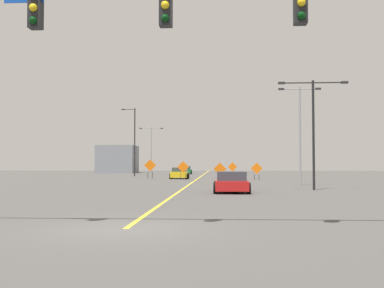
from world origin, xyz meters
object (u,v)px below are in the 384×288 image
(street_lamp_near_right, at_px, (151,146))
(street_lamp_far_right, at_px, (134,139))
(traffic_signal_assembly, at_px, (240,23))
(car_red_near, at_px, (231,183))
(construction_sign_left_lane, at_px, (183,168))
(construction_sign_median_near, at_px, (220,170))
(street_lamp_mid_left, at_px, (300,127))
(construction_sign_right_lane, at_px, (233,168))
(car_yellow_distant, at_px, (180,173))
(construction_sign_right_shoulder, at_px, (257,169))
(street_lamp_far_left, at_px, (313,123))
(construction_sign_left_shoulder, at_px, (150,166))
(car_green_passing, at_px, (185,170))

(street_lamp_near_right, height_order, street_lamp_far_right, street_lamp_far_right)
(traffic_signal_assembly, bearing_deg, car_red_near, 89.40)
(construction_sign_left_lane, distance_m, construction_sign_median_near, 6.23)
(street_lamp_mid_left, distance_m, construction_sign_right_lane, 20.25)
(traffic_signal_assembly, height_order, car_yellow_distant, traffic_signal_assembly)
(street_lamp_mid_left, distance_m, construction_sign_left_lane, 16.89)
(street_lamp_near_right, height_order, construction_sign_right_shoulder, street_lamp_near_right)
(street_lamp_far_left, relative_size, construction_sign_right_shoulder, 3.92)
(street_lamp_mid_left, bearing_deg, construction_sign_right_shoulder, 99.92)
(street_lamp_far_left, height_order, construction_sign_right_lane, street_lamp_far_left)
(car_red_near, bearing_deg, construction_sign_left_shoulder, 108.42)
(street_lamp_far_left, xyz_separation_m, street_lamp_near_right, (-16.99, 44.15, 0.14))
(traffic_signal_assembly, height_order, car_green_passing, traffic_signal_assembly)
(construction_sign_right_shoulder, bearing_deg, street_lamp_far_left, -83.59)
(construction_sign_median_near, bearing_deg, street_lamp_near_right, 110.11)
(traffic_signal_assembly, xyz_separation_m, construction_sign_right_lane, (1.00, 44.21, -4.22))
(street_lamp_mid_left, relative_size, construction_sign_right_lane, 4.11)
(construction_sign_right_lane, bearing_deg, street_lamp_near_right, 123.64)
(street_lamp_near_right, distance_m, construction_sign_median_near, 31.96)
(car_yellow_distant, distance_m, car_red_near, 25.89)
(car_yellow_distant, bearing_deg, street_lamp_mid_left, -56.88)
(construction_sign_left_shoulder, bearing_deg, traffic_signal_assembly, -78.53)
(construction_sign_right_lane, distance_m, construction_sign_right_shoulder, 6.55)
(street_lamp_far_left, height_order, car_red_near, street_lamp_far_left)
(car_yellow_distant, bearing_deg, construction_sign_left_shoulder, 167.13)
(traffic_signal_assembly, relative_size, street_lamp_near_right, 1.91)
(construction_sign_left_shoulder, bearing_deg, street_lamp_far_left, -58.88)
(construction_sign_right_lane, relative_size, construction_sign_median_near, 1.04)
(car_green_passing, xyz_separation_m, car_red_near, (6.30, -49.23, -0.03))
(construction_sign_right_lane, height_order, construction_sign_right_shoulder, construction_sign_right_lane)
(street_lamp_far_left, bearing_deg, traffic_signal_assembly, -106.52)
(street_lamp_mid_left, distance_m, construction_sign_median_near, 10.89)
(construction_sign_left_lane, relative_size, construction_sign_right_shoulder, 1.09)
(traffic_signal_assembly, distance_m, street_lamp_far_left, 19.58)
(street_lamp_near_right, distance_m, construction_sign_right_lane, 22.69)
(street_lamp_near_right, bearing_deg, construction_sign_left_shoulder, -82.10)
(construction_sign_right_lane, bearing_deg, street_lamp_mid_left, -76.37)
(street_lamp_far_right, xyz_separation_m, car_red_near, (12.28, -35.21, -4.45))
(construction_sign_left_shoulder, bearing_deg, street_lamp_near_right, 97.90)
(street_lamp_far_left, height_order, construction_sign_median_near, street_lamp_far_left)
(construction_sign_left_lane, xyz_separation_m, car_yellow_distant, (-0.66, 3.39, -0.64))
(traffic_signal_assembly, relative_size, street_lamp_far_right, 1.55)
(car_green_passing, bearing_deg, street_lamp_near_right, -156.71)
(construction_sign_right_lane, xyz_separation_m, construction_sign_right_shoulder, (2.38, -6.10, -0.07))
(street_lamp_far_left, xyz_separation_m, car_red_near, (-5.39, -2.80, -3.78))
(construction_sign_right_lane, relative_size, car_yellow_distant, 0.48)
(construction_sign_left_lane, relative_size, construction_sign_left_shoulder, 0.90)
(construction_sign_left_lane, xyz_separation_m, construction_sign_right_lane, (5.40, 6.29, -0.06))
(street_lamp_far_right, height_order, car_yellow_distant, street_lamp_far_right)
(street_lamp_mid_left, bearing_deg, street_lamp_near_right, 114.23)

